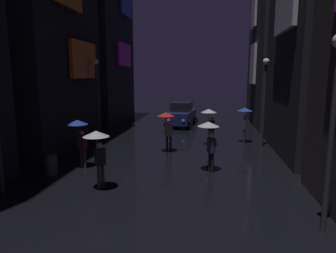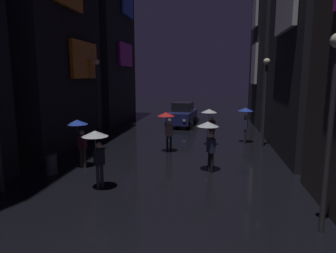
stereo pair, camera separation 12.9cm
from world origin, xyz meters
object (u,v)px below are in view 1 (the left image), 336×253
at_px(pedestrian_midstreet_centre_clear, 209,133).
at_px(streetlamp_right_near, 334,110).
at_px(car_distant, 182,115).
at_px(pedestrian_far_right_blue, 245,115).
at_px(pedestrian_near_crossing_blue, 79,130).
at_px(streetlamp_right_far, 265,91).
at_px(pedestrian_foreground_right_clear, 210,117).
at_px(trash_bin, 52,163).
at_px(pedestrian_foreground_left_clear, 97,143).
at_px(streetlamp_left_far, 97,89).
at_px(pedestrian_midstreet_left_red, 167,121).

xyz_separation_m(pedestrian_midstreet_centre_clear, streetlamp_right_near, (2.98, -4.56, 1.48)).
bearing_deg(car_distant, pedestrian_far_right_blue, -52.26).
height_order(pedestrian_near_crossing_blue, streetlamp_right_far, streetlamp_right_far).
bearing_deg(pedestrian_foreground_right_clear, pedestrian_far_right_blue, 25.88).
bearing_deg(trash_bin, streetlamp_right_near, -19.35).
bearing_deg(streetlamp_right_near, car_distant, 108.07).
xyz_separation_m(pedestrian_foreground_left_clear, streetlamp_left_far, (-3.20, 8.25, 1.50)).
relative_size(pedestrian_foreground_right_clear, pedestrian_far_right_blue, 1.00).
relative_size(pedestrian_near_crossing_blue, pedestrian_far_right_blue, 1.00).
bearing_deg(pedestrian_near_crossing_blue, streetlamp_right_far, 31.85).
height_order(pedestrian_midstreet_centre_clear, pedestrian_far_right_blue, same).
relative_size(pedestrian_near_crossing_blue, pedestrian_midstreet_centre_clear, 1.00).
xyz_separation_m(pedestrian_foreground_right_clear, pedestrian_midstreet_left_red, (-2.21, -1.86, 0.00)).
height_order(pedestrian_midstreet_centre_clear, pedestrian_foreground_left_clear, same).
height_order(pedestrian_near_crossing_blue, streetlamp_right_near, streetlamp_right_near).
bearing_deg(pedestrian_foreground_right_clear, pedestrian_midstreet_left_red, -139.87).
xyz_separation_m(pedestrian_midstreet_left_red, streetlamp_right_far, (5.20, 2.01, 1.46)).
bearing_deg(trash_bin, pedestrian_midstreet_left_red, 46.49).
xyz_separation_m(pedestrian_foreground_left_clear, pedestrian_far_right_blue, (5.88, 8.48, 0.00)).
bearing_deg(pedestrian_foreground_left_clear, pedestrian_midstreet_centre_clear, 34.09).
bearing_deg(pedestrian_near_crossing_blue, pedestrian_far_right_blue, 38.99).
bearing_deg(pedestrian_midstreet_left_red, pedestrian_foreground_right_clear, 40.13).
bearing_deg(pedestrian_foreground_left_clear, pedestrian_near_crossing_blue, 126.70).
distance_m(pedestrian_far_right_blue, trash_bin, 11.10).
distance_m(pedestrian_foreground_left_clear, pedestrian_midstreet_left_red, 5.84).
distance_m(pedestrian_foreground_left_clear, streetlamp_left_far, 8.98).
distance_m(pedestrian_foreground_left_clear, pedestrian_far_right_blue, 10.31).
distance_m(pedestrian_near_crossing_blue, pedestrian_foreground_right_clear, 7.57).
height_order(pedestrian_foreground_left_clear, streetlamp_left_far, streetlamp_left_far).
relative_size(pedestrian_foreground_right_clear, streetlamp_right_far, 0.43).
bearing_deg(pedestrian_far_right_blue, pedestrian_foreground_left_clear, -124.75).
height_order(pedestrian_near_crossing_blue, streetlamp_left_far, streetlamp_left_far).
height_order(pedestrian_foreground_right_clear, car_distant, pedestrian_foreground_right_clear).
xyz_separation_m(pedestrian_foreground_right_clear, streetlamp_right_near, (2.99, -9.45, 1.48)).
relative_size(pedestrian_midstreet_left_red, streetlamp_right_far, 0.43).
distance_m(pedestrian_midstreet_centre_clear, trash_bin, 6.56).
bearing_deg(trash_bin, car_distant, 72.27).
xyz_separation_m(pedestrian_foreground_left_clear, streetlamp_right_far, (6.80, 7.62, 1.46)).
height_order(streetlamp_right_far, streetlamp_left_far, streetlamp_left_far).
xyz_separation_m(pedestrian_far_right_blue, streetlamp_right_near, (0.92, -10.45, 1.48)).
height_order(pedestrian_far_right_blue, streetlamp_right_near, streetlamp_right_near).
relative_size(pedestrian_midstreet_centre_clear, car_distant, 0.49).
height_order(pedestrian_near_crossing_blue, pedestrian_foreground_left_clear, same).
distance_m(pedestrian_midstreet_centre_clear, pedestrian_foreground_right_clear, 4.89).
distance_m(pedestrian_foreground_left_clear, car_distant, 14.14).
bearing_deg(pedestrian_midstreet_centre_clear, streetlamp_right_near, -56.87).
xyz_separation_m(pedestrian_midstreet_left_red, streetlamp_left_far, (-4.80, 2.64, 1.50)).
distance_m(car_distant, streetlamp_right_far, 8.56).
bearing_deg(pedestrian_near_crossing_blue, pedestrian_midstreet_centre_clear, 2.77).
bearing_deg(pedestrian_foreground_left_clear, car_distant, 83.59).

